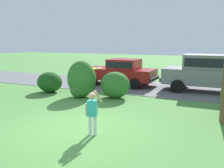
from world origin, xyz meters
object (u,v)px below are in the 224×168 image
at_px(parked_suv, 209,71).
at_px(parked_sedan, 121,71).
at_px(frisbee, 97,68).
at_px(child_thrower, 92,110).

bearing_deg(parked_suv, parked_sedan, -179.78).
xyz_separation_m(parked_suv, frisbee, (-2.63, -7.20, 0.76)).
relative_size(parked_sedan, frisbee, 15.67).
relative_size(child_thrower, frisbee, 4.57).
xyz_separation_m(child_thrower, frisbee, (-0.02, 0.35, 1.12)).
bearing_deg(child_thrower, parked_sedan, 106.67).
height_order(parked_suv, child_thrower, parked_suv).
bearing_deg(child_thrower, parked_suv, 70.95).
relative_size(parked_suv, frisbee, 16.73).
bearing_deg(parked_suv, frisbee, -110.05).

